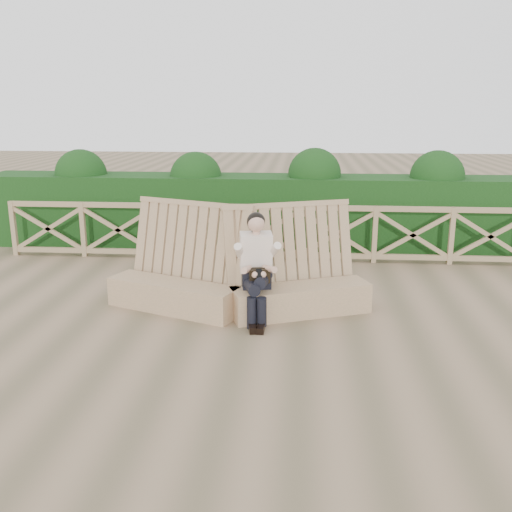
{
  "coord_description": "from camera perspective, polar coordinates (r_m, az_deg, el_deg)",
  "views": [
    {
      "loc": [
        0.75,
        -7.25,
        2.93
      ],
      "look_at": [
        0.13,
        0.4,
        0.9
      ],
      "focal_mm": 40.0,
      "sensor_mm": 36.0,
      "label": 1
    }
  ],
  "objects": [
    {
      "name": "woman",
      "position": [
        7.93,
        0.05,
        -0.87
      ],
      "size": [
        0.5,
        0.98,
        1.51
      ],
      "rotation": [
        0.0,
        0.0,
        0.18
      ],
      "color": "black",
      "rests_on": "ground"
    },
    {
      "name": "hedge",
      "position": [
        12.17,
        1.04,
        4.49
      ],
      "size": [
        12.0,
        1.2,
        1.5
      ],
      "primitive_type": "cube",
      "color": "black",
      "rests_on": "ground"
    },
    {
      "name": "guardrail",
      "position": [
        11.03,
        0.64,
        2.38
      ],
      "size": [
        10.1,
        0.09,
        1.1
      ],
      "color": "#84664C",
      "rests_on": "ground"
    },
    {
      "name": "ground",
      "position": [
        7.85,
        -1.19,
        -7.09
      ],
      "size": [
        60.0,
        60.0,
        0.0
      ],
      "primitive_type": "plane",
      "color": "brown",
      "rests_on": "ground"
    },
    {
      "name": "bench",
      "position": [
        8.35,
        -1.93,
        -2.88
      ],
      "size": [
        3.92,
        1.44,
        1.56
      ],
      "rotation": [
        0.0,
        0.0,
        -0.02
      ],
      "color": "olive",
      "rests_on": "ground"
    }
  ]
}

